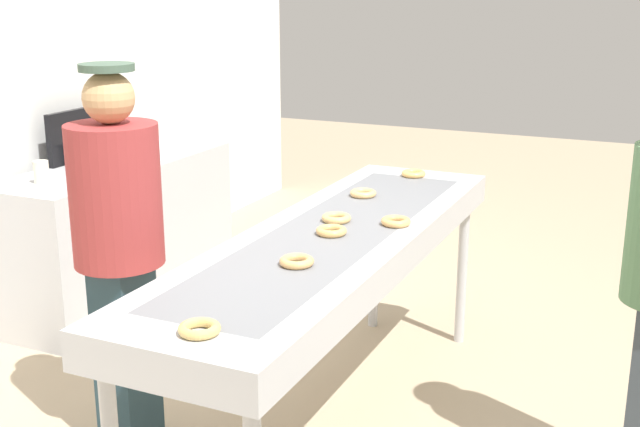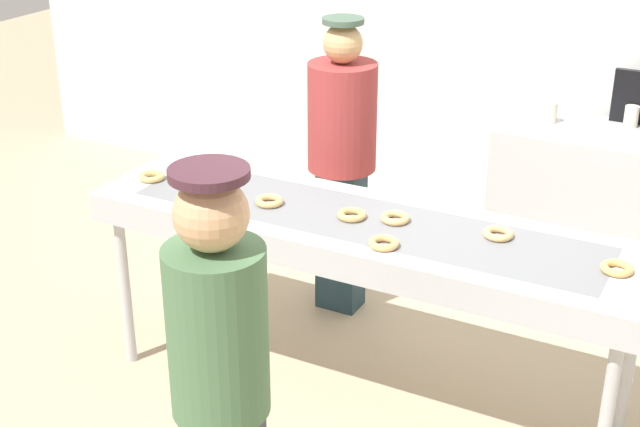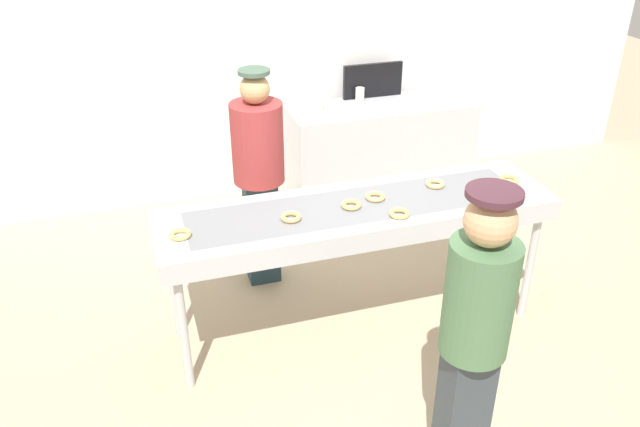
{
  "view_description": "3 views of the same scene",
  "coord_description": "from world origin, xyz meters",
  "px_view_note": "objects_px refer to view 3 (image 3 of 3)",
  "views": [
    {
      "loc": [
        -3.06,
        -1.34,
        1.99
      ],
      "look_at": [
        -0.01,
        0.06,
        1.04
      ],
      "focal_mm": 45.63,
      "sensor_mm": 36.0,
      "label": 1
    },
    {
      "loc": [
        1.55,
        -3.4,
        2.68
      ],
      "look_at": [
        -0.24,
        0.04,
        0.93
      ],
      "focal_mm": 50.75,
      "sensor_mm": 36.0,
      "label": 2
    },
    {
      "loc": [
        -1.34,
        -3.43,
        2.93
      ],
      "look_at": [
        -0.26,
        -0.01,
        0.95
      ],
      "focal_mm": 36.16,
      "sensor_mm": 36.0,
      "label": 3
    }
  ],
  "objects_px": {
    "glazed_donut_0": "(435,184)",
    "paper_cup_0": "(319,104)",
    "fryer_conveyor": "(358,216)",
    "glazed_donut_6": "(509,179)",
    "prep_counter": "(380,149)",
    "menu_display": "(373,80)",
    "customer_waiting": "(475,326)",
    "glazed_donut_2": "(180,234)",
    "glazed_donut_1": "(399,214)",
    "glazed_donut_4": "(291,217)",
    "paper_cup_1": "(360,94)",
    "glazed_donut_3": "(375,197)",
    "worker_baker": "(259,165)",
    "glazed_donut_5": "(351,205)"
  },
  "relations": [
    {
      "from": "glazed_donut_0",
      "to": "paper_cup_0",
      "type": "bearing_deg",
      "value": 97.65
    },
    {
      "from": "fryer_conveyor",
      "to": "glazed_donut_6",
      "type": "height_order",
      "value": "glazed_donut_6"
    },
    {
      "from": "prep_counter",
      "to": "menu_display",
      "type": "bearing_deg",
      "value": 90.0
    },
    {
      "from": "customer_waiting",
      "to": "glazed_donut_6",
      "type": "bearing_deg",
      "value": 37.05
    },
    {
      "from": "fryer_conveyor",
      "to": "glazed_donut_2",
      "type": "xyz_separation_m",
      "value": [
        -1.14,
        -0.06,
        0.09
      ]
    },
    {
      "from": "glazed_donut_1",
      "to": "glazed_donut_4",
      "type": "distance_m",
      "value": 0.68
    },
    {
      "from": "glazed_donut_6",
      "to": "customer_waiting",
      "type": "height_order",
      "value": "customer_waiting"
    },
    {
      "from": "paper_cup_0",
      "to": "paper_cup_1",
      "type": "relative_size",
      "value": 1.0
    },
    {
      "from": "customer_waiting",
      "to": "paper_cup_1",
      "type": "bearing_deg",
      "value": 62.71
    },
    {
      "from": "glazed_donut_3",
      "to": "paper_cup_0",
      "type": "distance_m",
      "value": 1.93
    },
    {
      "from": "glazed_donut_1",
      "to": "glazed_donut_2",
      "type": "xyz_separation_m",
      "value": [
        -1.34,
        0.16,
        0.0
      ]
    },
    {
      "from": "glazed_donut_2",
      "to": "menu_display",
      "type": "relative_size",
      "value": 0.22
    },
    {
      "from": "glazed_donut_6",
      "to": "menu_display",
      "type": "bearing_deg",
      "value": 94.12
    },
    {
      "from": "glazed_donut_2",
      "to": "glazed_donut_4",
      "type": "xyz_separation_m",
      "value": [
        0.68,
        0.01,
        0.0
      ]
    },
    {
      "from": "glazed_donut_1",
      "to": "prep_counter",
      "type": "distance_m",
      "value": 2.34
    },
    {
      "from": "glazed_donut_1",
      "to": "glazed_donut_6",
      "type": "distance_m",
      "value": 0.95
    },
    {
      "from": "customer_waiting",
      "to": "prep_counter",
      "type": "relative_size",
      "value": 0.96
    },
    {
      "from": "fryer_conveyor",
      "to": "glazed_donut_2",
      "type": "relative_size",
      "value": 19.79
    },
    {
      "from": "worker_baker",
      "to": "glazed_donut_3",
      "type": "bearing_deg",
      "value": 130.87
    },
    {
      "from": "glazed_donut_0",
      "to": "menu_display",
      "type": "height_order",
      "value": "menu_display"
    },
    {
      "from": "fryer_conveyor",
      "to": "paper_cup_1",
      "type": "distance_m",
      "value": 2.26
    },
    {
      "from": "glazed_donut_2",
      "to": "worker_baker",
      "type": "distance_m",
      "value": 1.05
    },
    {
      "from": "glazed_donut_1",
      "to": "worker_baker",
      "type": "bearing_deg",
      "value": 124.88
    },
    {
      "from": "fryer_conveyor",
      "to": "glazed_donut_3",
      "type": "height_order",
      "value": "glazed_donut_3"
    },
    {
      "from": "glazed_donut_2",
      "to": "glazed_donut_3",
      "type": "xyz_separation_m",
      "value": [
        1.28,
        0.1,
        0.0
      ]
    },
    {
      "from": "customer_waiting",
      "to": "paper_cup_0",
      "type": "bearing_deg",
      "value": 69.97
    },
    {
      "from": "glazed_donut_1",
      "to": "glazed_donut_5",
      "type": "distance_m",
      "value": 0.32
    },
    {
      "from": "glazed_donut_6",
      "to": "customer_waiting",
      "type": "bearing_deg",
      "value": -127.3
    },
    {
      "from": "glazed_donut_0",
      "to": "customer_waiting",
      "type": "xyz_separation_m",
      "value": [
        -0.5,
        -1.44,
        -0.01
      ]
    },
    {
      "from": "worker_baker",
      "to": "glazed_donut_6",
      "type": "bearing_deg",
      "value": 154.82
    },
    {
      "from": "worker_baker",
      "to": "glazed_donut_4",
      "type": "bearing_deg",
      "value": 91.37
    },
    {
      "from": "fryer_conveyor",
      "to": "glazed_donut_5",
      "type": "bearing_deg",
      "value": -167.55
    },
    {
      "from": "menu_display",
      "to": "glazed_donut_5",
      "type": "bearing_deg",
      "value": -114.84
    },
    {
      "from": "glazed_donut_5",
      "to": "paper_cup_1",
      "type": "xyz_separation_m",
      "value": [
        0.86,
        2.12,
        -0.02
      ]
    },
    {
      "from": "glazed_donut_6",
      "to": "customer_waiting",
      "type": "relative_size",
      "value": 0.08
    },
    {
      "from": "glazed_donut_3",
      "to": "worker_baker",
      "type": "relative_size",
      "value": 0.08
    },
    {
      "from": "glazed_donut_4",
      "to": "customer_waiting",
      "type": "height_order",
      "value": "customer_waiting"
    },
    {
      "from": "glazed_donut_4",
      "to": "customer_waiting",
      "type": "distance_m",
      "value": 1.4
    },
    {
      "from": "fryer_conveyor",
      "to": "glazed_donut_3",
      "type": "relative_size",
      "value": 19.79
    },
    {
      "from": "glazed_donut_3",
      "to": "customer_waiting",
      "type": "bearing_deg",
      "value": -91.6
    },
    {
      "from": "prep_counter",
      "to": "paper_cup_1",
      "type": "height_order",
      "value": "paper_cup_1"
    },
    {
      "from": "glazed_donut_1",
      "to": "menu_display",
      "type": "bearing_deg",
      "value": 72.21
    },
    {
      "from": "glazed_donut_5",
      "to": "customer_waiting",
      "type": "height_order",
      "value": "customer_waiting"
    },
    {
      "from": "glazed_donut_6",
      "to": "glazed_donut_3",
      "type": "bearing_deg",
      "value": 177.97
    },
    {
      "from": "glazed_donut_4",
      "to": "glazed_donut_5",
      "type": "distance_m",
      "value": 0.41
    },
    {
      "from": "glazed_donut_1",
      "to": "glazed_donut_3",
      "type": "relative_size",
      "value": 1.0
    },
    {
      "from": "paper_cup_1",
      "to": "glazed_donut_2",
      "type": "bearing_deg",
      "value": -132.03
    },
    {
      "from": "glazed_donut_4",
      "to": "glazed_donut_6",
      "type": "bearing_deg",
      "value": 2.3
    },
    {
      "from": "fryer_conveyor",
      "to": "glazed_donut_2",
      "type": "distance_m",
      "value": 1.15
    },
    {
      "from": "worker_baker",
      "to": "customer_waiting",
      "type": "bearing_deg",
      "value": 105.46
    }
  ]
}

